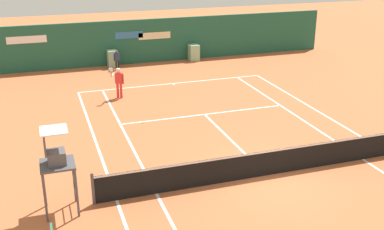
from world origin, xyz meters
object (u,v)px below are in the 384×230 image
umpire_chair (56,160)px  tennis_ball_near_service_line (143,122)px  ball_kid_right_post (117,59)px  player_on_baseline (119,80)px

umpire_chair → tennis_ball_near_service_line: (3.97, 6.33, -1.69)m
ball_kid_right_post → tennis_ball_near_service_line: ball_kid_right_post is taller
ball_kid_right_post → tennis_ball_near_service_line: (-0.55, -9.43, -0.69)m
umpire_chair → tennis_ball_near_service_line: size_ratio=39.51×
umpire_chair → ball_kid_right_post: bearing=164.0°
ball_kid_right_post → tennis_ball_near_service_line: bearing=75.5°
umpire_chair → tennis_ball_near_service_line: 7.67m
player_on_baseline → ball_kid_right_post: size_ratio=1.45×
player_on_baseline → ball_kid_right_post: (0.90, 5.57, -0.23)m
umpire_chair → player_on_baseline: bearing=160.4°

